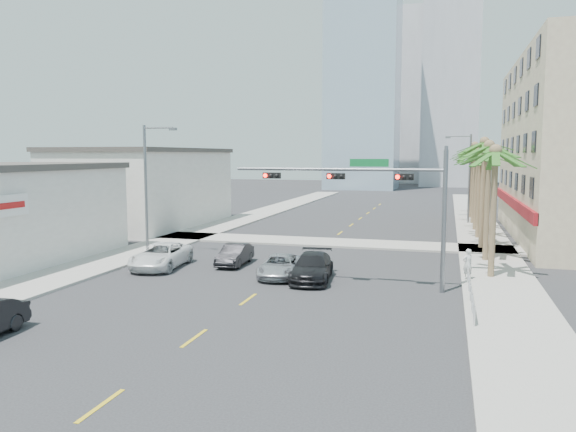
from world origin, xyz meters
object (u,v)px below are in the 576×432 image
object	(u,v)px
car_parked_far	(161,256)
car_lane_right	(312,267)
traffic_signal_mast	(380,192)
car_lane_center	(280,266)
pedestrian	(468,264)
car_lane_left	(235,255)

from	to	relation	value
car_parked_far	car_lane_right	world-z (taller)	car_parked_far
traffic_signal_mast	car_lane_center	world-z (taller)	traffic_signal_mast
car_lane_right	car_parked_far	bearing A→B (deg)	168.71
traffic_signal_mast	car_parked_far	xyz separation A→B (m)	(-13.58, 1.79, -4.31)
car_parked_far	car_lane_right	xyz separation A→B (m)	(9.80, -0.83, -0.01)
traffic_signal_mast	pedestrian	distance (m)	6.75
car_lane_right	car_lane_left	bearing A→B (deg)	146.60
traffic_signal_mast	car_lane_left	world-z (taller)	traffic_signal_mast
car_lane_center	pedestrian	size ratio (longest dim) A/B	2.69
traffic_signal_mast	car_parked_far	size ratio (longest dim) A/B	2.04
traffic_signal_mast	pedestrian	bearing A→B (deg)	33.09
traffic_signal_mast	car_lane_left	size ratio (longest dim) A/B	2.77
traffic_signal_mast	car_lane_left	xyz separation A→B (m)	(-9.52, 3.88, -4.40)
car_lane_left	traffic_signal_mast	bearing A→B (deg)	-24.88
car_lane_left	pedestrian	xyz separation A→B (m)	(14.04, -0.94, 0.33)
car_parked_far	traffic_signal_mast	bearing A→B (deg)	-13.21
car_lane_left	car_lane_center	distance (m)	4.56
car_lane_left	car_lane_right	xyz separation A→B (m)	(5.74, -2.92, 0.08)
car_lane_center	pedestrian	world-z (taller)	pedestrian
car_lane_left	car_lane_right	distance (m)	6.44
car_parked_far	pedestrian	bearing A→B (deg)	-2.05
car_parked_far	pedestrian	xyz separation A→B (m)	(18.10, 1.15, 0.24)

